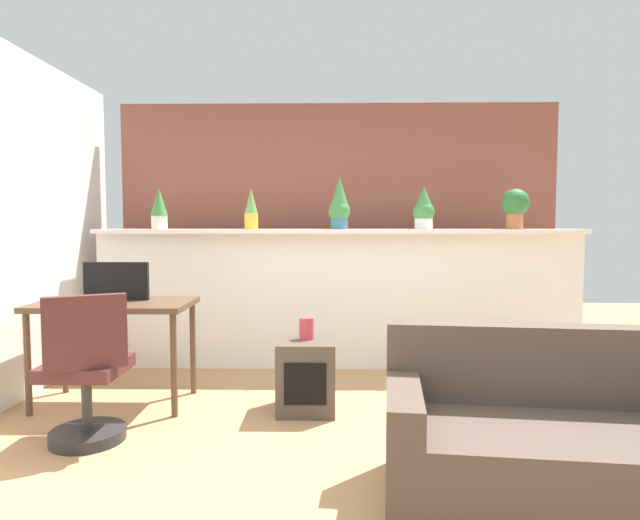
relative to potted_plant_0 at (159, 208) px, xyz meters
name	(u,v)px	position (x,y,z in m)	size (l,w,h in m)	color
ground_plane	(344,467)	(1.60, -1.94, -1.45)	(12.00, 12.00, 0.00)	tan
divider_wall	(338,301)	(1.60, 0.06, -0.84)	(4.33, 0.16, 1.22)	white
plant_shelf	(339,231)	(1.60, 0.02, -0.21)	(4.33, 0.32, 0.04)	white
brick_wall_behind	(337,230)	(1.60, 0.66, -0.20)	(4.33, 0.10, 2.50)	brown
potted_plant_0	(159,208)	(0.00, 0.00, 0.00)	(0.15, 0.15, 0.37)	silver
potted_plant_1	(251,209)	(0.82, 0.03, -0.01)	(0.12, 0.12, 0.37)	gold
potted_plant_2	(339,205)	(1.61, 0.02, 0.03)	(0.19, 0.19, 0.46)	#386B84
potted_plant_3	(424,209)	(2.36, 0.05, -0.01)	(0.19, 0.19, 0.38)	silver
potted_plant_4	(515,206)	(3.17, 0.03, 0.02)	(0.25, 0.25, 0.36)	#C66B42
desk	(114,313)	(-0.03, -0.96, -0.79)	(1.10, 0.60, 0.75)	brown
tv_monitor	(116,281)	(-0.04, -0.88, -0.56)	(0.47, 0.04, 0.28)	black
office_chair	(86,380)	(0.09, -1.67, -1.07)	(0.52, 0.52, 0.91)	#262628
side_cube_shelf	(306,376)	(1.36, -1.08, -1.20)	(0.40, 0.41, 0.50)	#4C4238
vase_on_shelf	(307,328)	(1.36, -1.04, -0.88)	(0.10, 0.10, 0.15)	#CC3D47
couch	(555,445)	(2.57, -2.31, -1.17)	(1.63, 0.92, 0.80)	brown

